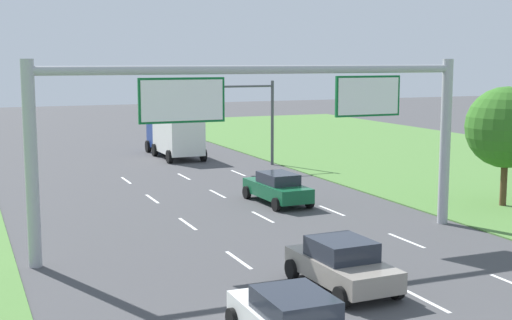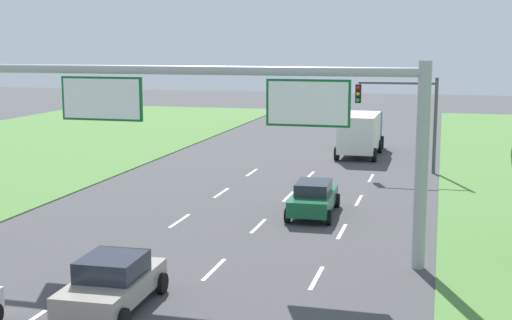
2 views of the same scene
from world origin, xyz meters
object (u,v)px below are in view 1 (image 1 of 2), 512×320
object	(u,v)px
car_far_ahead	(342,264)
roadside_tree_mid	(506,127)
box_truck	(174,135)
sign_gantry	(266,115)
car_near_red	(277,188)
traffic_light_mast	(245,108)

from	to	relation	value
car_far_ahead	roadside_tree_mid	distance (m)	15.65
box_truck	roadside_tree_mid	size ratio (longest dim) A/B	1.29
car_far_ahead	box_truck	distance (m)	31.01
car_far_ahead	box_truck	xyz separation A→B (m)	(3.66, 30.78, 0.81)
sign_gantry	roadside_tree_mid	size ratio (longest dim) A/B	3.01
car_far_ahead	roadside_tree_mid	xyz separation A→B (m)	(13.22, 7.81, 3.02)
car_near_red	sign_gantry	bearing A→B (deg)	-119.98
car_near_red	sign_gantry	xyz separation A→B (m)	(-3.51, -6.64, 4.12)
car_far_ahead	roadside_tree_mid	size ratio (longest dim) A/B	0.72
car_far_ahead	roadside_tree_mid	world-z (taller)	roadside_tree_mid
box_truck	traffic_light_mast	bearing A→B (deg)	-63.84
car_near_red	box_truck	size ratio (longest dim) A/B	0.61
box_truck	sign_gantry	world-z (taller)	sign_gantry
traffic_light_mast	sign_gantry	bearing A→B (deg)	-109.59
roadside_tree_mid	car_near_red	bearing A→B (deg)	153.20
car_far_ahead	sign_gantry	xyz separation A→B (m)	(0.08, 6.04, 4.11)
box_truck	sign_gantry	distance (m)	25.21
roadside_tree_mid	sign_gantry	bearing A→B (deg)	-172.33
car_far_ahead	traffic_light_mast	bearing A→B (deg)	72.76
car_near_red	traffic_light_mast	size ratio (longest dim) A/B	0.81
traffic_light_mast	roadside_tree_mid	size ratio (longest dim) A/B	0.98
car_far_ahead	traffic_light_mast	size ratio (longest dim) A/B	0.74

